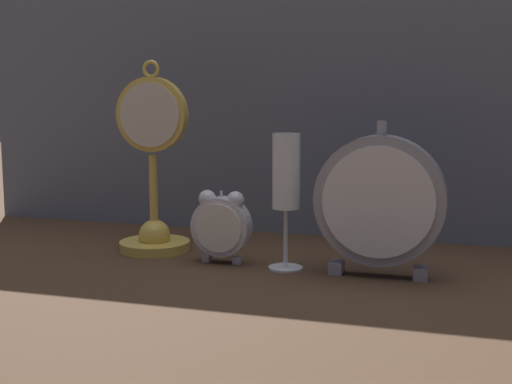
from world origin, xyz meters
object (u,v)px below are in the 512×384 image
(champagne_flute, at_px, (286,181))
(mantel_clock_silver, at_px, (380,202))
(pocket_watch_on_stand, at_px, (153,184))
(alarm_clock_twin_bell, at_px, (221,223))

(champagne_flute, bearing_deg, mantel_clock_silver, -1.26)
(pocket_watch_on_stand, xyz_separation_m, mantel_clock_silver, (0.38, -0.06, -0.00))
(pocket_watch_on_stand, height_order, champagne_flute, pocket_watch_on_stand)
(mantel_clock_silver, bearing_deg, champagne_flute, 178.74)
(mantel_clock_silver, distance_m, champagne_flute, 0.14)
(champagne_flute, bearing_deg, pocket_watch_on_stand, 167.79)
(pocket_watch_on_stand, distance_m, alarm_clock_twin_bell, 0.15)
(alarm_clock_twin_bell, relative_size, mantel_clock_silver, 0.51)
(alarm_clock_twin_bell, distance_m, champagne_flute, 0.13)
(mantel_clock_silver, bearing_deg, pocket_watch_on_stand, 171.74)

